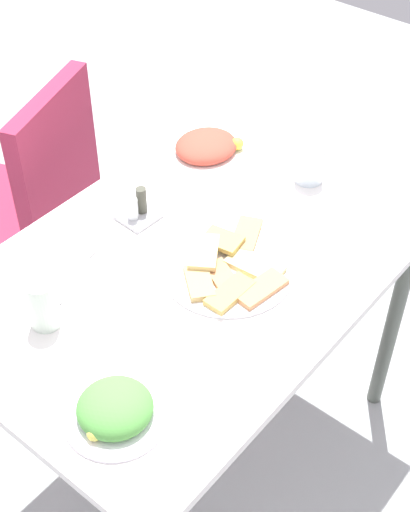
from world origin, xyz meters
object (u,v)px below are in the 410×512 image
Objects in this scene: salad_plate_rice at (207,148)px; drinking_glass at (310,164)px; salad_plate_greens at (115,410)px; soda_can at (43,303)px; pide_platter at (229,267)px; dining_table at (191,290)px; paper_napkin at (74,280)px; fork at (79,282)px; spoon at (68,275)px; dining_chair at (33,201)px; condiment_caddy at (138,210)px.

salad_plate_rice is 2.29× the size of drinking_glass.
salad_plate_greens is 0.30m from soda_can.
pide_platter is 2.72× the size of soda_can.
salad_plate_greens is (-0.46, -0.08, 0.01)m from pide_platter.
dining_table is at bearing -18.78° from soda_can.
paper_napkin is (0.13, 0.05, -0.06)m from soda_can.
dining_table is 0.28m from fork.
fork is 0.87× the size of spoon.
spoon is (-0.21, 0.19, 0.10)m from dining_table.
salad_plate_rice is 0.59m from paper_napkin.
pide_platter is (0.04, -0.09, 0.10)m from dining_table.
dining_table is at bearing 22.02° from salad_plate_greens.
pide_platter reaches higher than dining_table.
spoon is at bearing -119.82° from dining_chair.
pide_platter is 0.29m from condiment_caddy.
salad_plate_greens is 0.40m from paper_napkin.
dining_chair is at bearing 114.53° from drinking_glass.
soda_can is 0.80m from drinking_glass.
salad_plate_rice is 0.59m from fork.
dining_chair is 1.07m from salad_plate_greens.
condiment_caddy is (0.26, 0.02, 0.02)m from spoon.
condiment_caddy is at bearing 8.66° from paper_napkin.
condiment_caddy reaches higher than salad_plate_rice.
soda_can is (-0.44, -0.61, 0.31)m from dining_chair.
soda_can is 0.14m from fork.
dining_chair reaches higher than condiment_caddy.
dining_table is at bearing 112.63° from pide_platter.
dining_chair reaches higher than pide_platter.
paper_napkin is 0.26m from condiment_caddy.
fork is at bearing -101.20° from spoon.
drinking_glass reaches higher than salad_plate_greens.
soda_can is at bearing 169.23° from drinking_glass.
salad_plate_greens is 0.89m from salad_plate_rice.
condiment_caddy is at bearing -6.51° from spoon.
drinking_glass is (0.79, -0.15, -0.01)m from soda_can.
paper_napkin is (0.21, 0.34, -0.02)m from salad_plate_greens.
drinking_glass is at bearing -22.71° from fork.
dining_chair is 0.86m from pide_platter.
salad_plate_greens reaches higher than fork.
drinking_glass reaches higher than pide_platter.
pide_platter is 1.42× the size of salad_plate_rice.
pide_platter is (-0.06, -0.82, 0.26)m from dining_chair.
dining_chair reaches higher than fork.
drinking_glass is at bearing -10.77° from soda_can.
fork is at bearing 136.61° from pide_platter.
drinking_glass is 0.47m from condiment_caddy.
spoon is (0.13, 0.07, -0.06)m from soda_can.
condiment_caddy is at bearing 13.21° from soda_can.
pide_platter is 0.37m from spoon.
soda_can reaches higher than salad_plate_greens.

